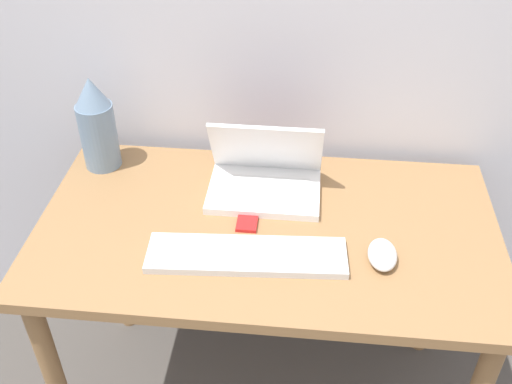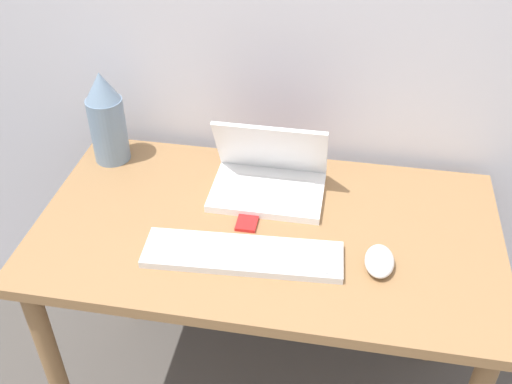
# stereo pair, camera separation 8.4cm
# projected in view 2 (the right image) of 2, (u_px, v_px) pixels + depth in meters

# --- Properties ---
(desk) EXTENTS (1.15, 0.63, 0.73)m
(desk) POSITION_uv_depth(u_px,v_px,m) (267.00, 256.00, 1.55)
(desk) COLOR olive
(desk) RESTS_ON ground_plane
(laptop) EXTENTS (0.29, 0.21, 0.20)m
(laptop) POSITION_uv_depth(u_px,v_px,m) (269.00, 176.00, 1.57)
(laptop) COLOR white
(laptop) RESTS_ON desk
(keyboard) EXTENTS (0.47, 0.15, 0.02)m
(keyboard) POSITION_uv_depth(u_px,v_px,m) (243.00, 254.00, 1.39)
(keyboard) COLOR silver
(keyboard) RESTS_ON desk
(mouse) EXTENTS (0.07, 0.11, 0.04)m
(mouse) POSITION_uv_depth(u_px,v_px,m) (379.00, 261.00, 1.36)
(mouse) COLOR silver
(mouse) RESTS_ON desk
(vase) EXTENTS (0.10, 0.10, 0.27)m
(vase) POSITION_uv_depth(u_px,v_px,m) (106.00, 118.00, 1.64)
(vase) COLOR slate
(vase) RESTS_ON desk
(mp3_player) EXTENTS (0.05, 0.06, 0.01)m
(mp3_player) POSITION_uv_depth(u_px,v_px,m) (247.00, 223.00, 1.49)
(mp3_player) COLOR red
(mp3_player) RESTS_ON desk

